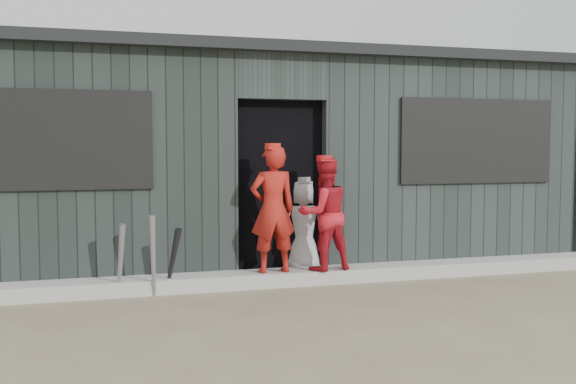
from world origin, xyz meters
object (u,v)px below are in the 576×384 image
object	(u,v)px
bat_mid	(153,256)
dugout	(253,162)
player_red_left	(273,209)
player_red_right	(324,214)
bat_left	(121,261)
bat_right	(173,261)
player_grey_back	(303,228)

from	to	relation	value
bat_mid	dugout	xyz separation A→B (m)	(1.44, 1.91, 0.88)
player_red_left	player_red_right	bearing A→B (deg)	175.74
bat_left	bat_mid	bearing A→B (deg)	-10.28
bat_mid	player_red_left	xyz separation A→B (m)	(1.26, 0.18, 0.41)
player_red_left	player_red_right	world-z (taller)	player_red_left
player_red_right	bat_mid	bearing A→B (deg)	-2.63
bat_mid	bat_right	size ratio (longest dim) A/B	1.17
bat_mid	player_grey_back	xyz separation A→B (m)	(1.73, 0.59, 0.15)
bat_left	dugout	xyz separation A→B (m)	(1.75, 1.85, 0.92)
player_grey_back	player_red_right	bearing A→B (deg)	117.36
bat_left	bat_right	world-z (taller)	bat_left
bat_mid	player_red_left	world-z (taller)	player_red_left
player_red_right	dugout	size ratio (longest dim) A/B	0.15
bat_right	player_red_right	xyz separation A→B (m)	(1.63, 0.06, 0.42)
bat_mid	player_red_right	bearing A→B (deg)	4.79
bat_left	player_red_right	size ratio (longest dim) A/B	0.61
bat_right	dugout	size ratio (longest dim) A/B	0.08
player_grey_back	bat_left	bearing A→B (deg)	29.43
bat_right	player_grey_back	xyz separation A→B (m)	(1.53, 0.50, 0.22)
player_red_right	dugout	distance (m)	1.88
dugout	player_grey_back	bearing A→B (deg)	-77.59
player_grey_back	dugout	bearing A→B (deg)	-62.98
player_red_right	player_grey_back	bearing A→B (deg)	-84.67
player_red_left	player_grey_back	bearing A→B (deg)	-139.81
bat_right	player_red_right	bearing A→B (deg)	2.15
bat_right	player_red_left	world-z (taller)	player_red_left
dugout	bat_right	bearing A→B (deg)	-124.27
bat_mid	bat_right	bearing A→B (deg)	24.95
bat_left	player_red_left	world-z (taller)	player_red_left
bat_right	player_red_left	bearing A→B (deg)	4.64
bat_left	dugout	size ratio (longest dim) A/B	0.09
player_red_left	dugout	size ratio (longest dim) A/B	0.16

